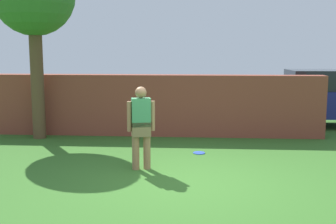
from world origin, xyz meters
The scene contains 5 objects.
ground_plane centered at (0.00, 0.00, 0.00)m, with size 40.00×40.00×0.00m, color #336623.
brick_wall centered at (-1.50, 4.20, 0.83)m, with size 10.03×0.50×1.66m, color brown.
person centered at (-0.91, 0.83, 0.90)m, with size 0.53×0.30×1.62m.
car centered at (3.95, 6.01, 0.86)m, with size 4.24×2.00×1.72m.
frisbee_blue centered at (0.22, 2.19, 0.01)m, with size 0.27×0.27×0.02m, color blue.
Camera 1 is at (0.20, -7.10, 2.30)m, focal length 44.94 mm.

